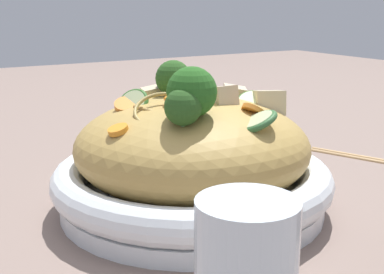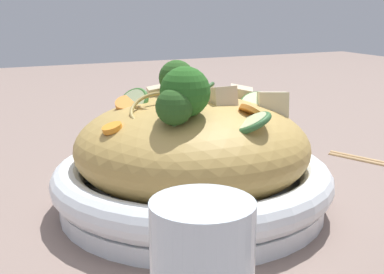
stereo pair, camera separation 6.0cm
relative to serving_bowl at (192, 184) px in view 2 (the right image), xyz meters
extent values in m
plane|color=#7E6A60|center=(0.00, 0.00, -0.03)|extent=(3.00, 3.00, 0.00)
cylinder|color=white|center=(0.00, 0.00, -0.02)|extent=(0.30, 0.30, 0.02)
torus|color=white|center=(0.00, 0.00, 0.01)|extent=(0.32, 0.32, 0.04)
ellipsoid|color=tan|center=(0.00, 0.00, 0.05)|extent=(0.27, 0.27, 0.11)
torus|color=tan|center=(-0.02, 0.05, 0.10)|extent=(0.08, 0.08, 0.03)
torus|color=tan|center=(0.01, 0.03, 0.09)|extent=(0.07, 0.07, 0.02)
torus|color=tan|center=(0.02, 0.01, 0.09)|extent=(0.06, 0.06, 0.01)
torus|color=tan|center=(0.01, 0.01, 0.07)|extent=(0.06, 0.06, 0.02)
cone|color=#A4BC79|center=(0.04, 0.00, 0.10)|extent=(0.02, 0.02, 0.01)
sphere|color=#29541F|center=(0.04, 0.00, 0.12)|extent=(0.06, 0.06, 0.04)
cone|color=#A3BA70|center=(-0.06, 0.03, 0.09)|extent=(0.03, 0.03, 0.02)
sphere|color=#265D1F|center=(-0.06, 0.03, 0.12)|extent=(0.07, 0.07, 0.05)
cone|color=#A4B978|center=(0.06, -0.01, 0.09)|extent=(0.02, 0.02, 0.02)
sphere|color=#305120|center=(0.06, -0.01, 0.12)|extent=(0.04, 0.04, 0.04)
cone|color=#99C36D|center=(-0.07, 0.05, 0.09)|extent=(0.02, 0.02, 0.01)
sphere|color=#29511F|center=(-0.07, 0.05, 0.11)|extent=(0.05, 0.05, 0.04)
cylinder|color=orange|center=(-0.02, 0.10, 0.08)|extent=(0.02, 0.02, 0.01)
cylinder|color=orange|center=(-0.06, -0.04, 0.09)|extent=(0.03, 0.03, 0.02)
cylinder|color=orange|center=(0.02, -0.01, 0.10)|extent=(0.03, 0.03, 0.02)
cylinder|color=orange|center=(0.03, 0.07, 0.09)|extent=(0.03, 0.03, 0.02)
cylinder|color=orange|center=(-0.02, -0.03, 0.10)|extent=(0.03, 0.02, 0.03)
cylinder|color=orange|center=(-0.01, 0.03, 0.10)|extent=(0.02, 0.02, 0.02)
cylinder|color=#BFDC96|center=(0.07, -0.05, 0.09)|extent=(0.05, 0.04, 0.03)
torus|color=#335B2F|center=(0.07, -0.05, 0.09)|extent=(0.05, 0.05, 0.04)
cylinder|color=beige|center=(-0.09, -0.03, 0.09)|extent=(0.05, 0.05, 0.02)
torus|color=#356635|center=(-0.09, -0.03, 0.09)|extent=(0.06, 0.05, 0.02)
cylinder|color=beige|center=(0.03, 0.06, 0.10)|extent=(0.04, 0.04, 0.03)
torus|color=#34682A|center=(0.03, 0.06, 0.10)|extent=(0.05, 0.04, 0.03)
cylinder|color=beige|center=(-0.01, -0.08, 0.09)|extent=(0.04, 0.04, 0.02)
torus|color=#316227|center=(-0.01, -0.08, 0.09)|extent=(0.05, 0.05, 0.02)
cube|color=beige|center=(-0.02, -0.09, 0.09)|extent=(0.05, 0.05, 0.03)
cube|color=beige|center=(-0.02, -0.02, 0.10)|extent=(0.03, 0.03, 0.03)
cube|color=beige|center=(0.04, -0.08, 0.09)|extent=(0.04, 0.04, 0.03)
cube|color=beige|center=(0.07, 0.01, 0.10)|extent=(0.03, 0.03, 0.02)
camera|label=1|loc=(-0.50, 0.29, 0.21)|focal=48.89mm
camera|label=2|loc=(-0.52, 0.24, 0.21)|focal=48.89mm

